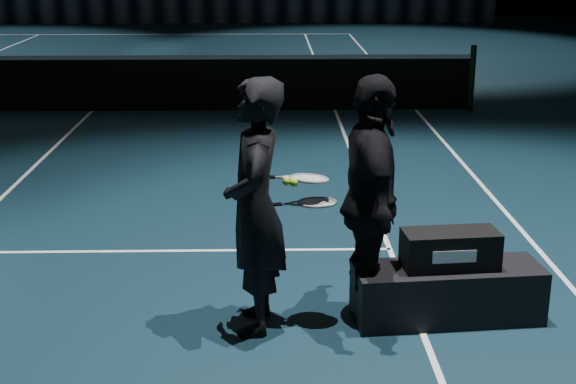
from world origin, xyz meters
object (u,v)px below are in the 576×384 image
player_b (371,202)px  racket_upper (310,179)px  player_a (255,207)px  player_bench (447,293)px  tennis_balls (290,179)px  racket_bag (450,249)px  racket_lower (317,202)px

player_b → racket_upper: bearing=89.0°
player_a → player_bench: bearing=94.4°
player_b → tennis_balls: player_b is taller
racket_bag → player_a: player_a is taller
player_b → racket_bag: bearing=-95.4°
player_b → racket_upper: 0.49m
player_bench → tennis_balls: (-1.18, -0.06, 0.92)m
player_a → tennis_balls: size_ratio=15.49×
racket_bag → player_b: 0.70m
racket_bag → tennis_balls: bearing=177.3°
player_bench → player_a: bearing=178.4°
player_a → racket_lower: bearing=98.3°
racket_bag → racket_lower: 1.06m
player_bench → racket_upper: 1.38m
player_bench → racket_bag: racket_bag is taller
racket_lower → tennis_balls: tennis_balls is taller
racket_bag → tennis_balls: (-1.18, -0.06, 0.56)m
player_bench → tennis_balls: 1.50m
player_b → player_a: bearing=94.1°
tennis_balls → player_bench: bearing=2.7°
racket_lower → racket_upper: 0.18m
racket_bag → tennis_balls: tennis_balls is taller
player_bench → racket_bag: size_ratio=2.00×
racket_bag → racket_lower: (-0.99, -0.03, 0.38)m
player_a → player_b: (0.84, 0.11, 0.00)m
racket_bag → racket_upper: (-1.04, -0.00, 0.55)m
player_bench → player_b: player_b is taller
player_bench → racket_bag: (0.00, 0.00, 0.35)m
player_a → racket_upper: 0.44m
racket_bag → player_a: size_ratio=0.38×
racket_bag → tennis_balls: size_ratio=5.85×
player_bench → player_b: 0.93m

